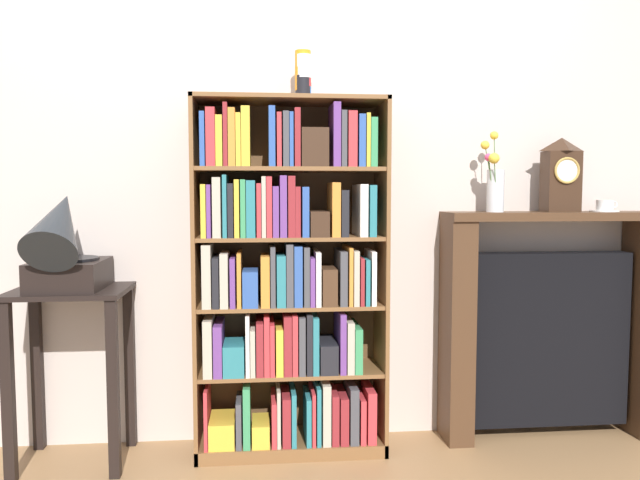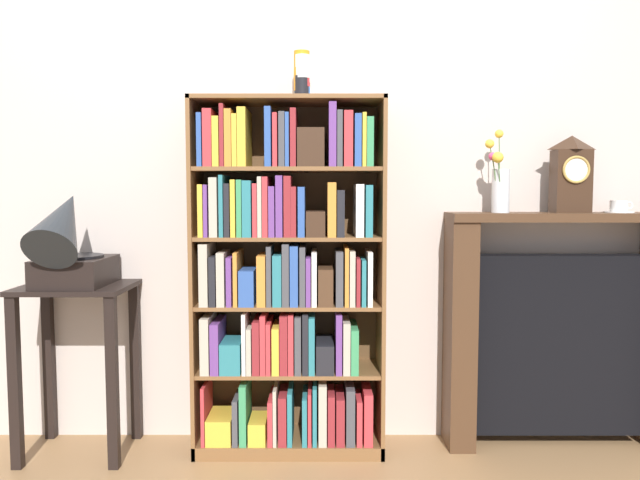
{
  "view_description": "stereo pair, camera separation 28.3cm",
  "coord_description": "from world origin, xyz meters",
  "px_view_note": "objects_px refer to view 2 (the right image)",
  "views": [
    {
      "loc": [
        -0.14,
        -2.74,
        1.2
      ],
      "look_at": [
        0.14,
        0.08,
        0.98
      ],
      "focal_mm": 34.83,
      "sensor_mm": 36.0,
      "label": 1
    },
    {
      "loc": [
        0.14,
        -2.75,
        1.2
      ],
      "look_at": [
        0.14,
        0.08,
        0.98
      ],
      "focal_mm": 34.83,
      "sensor_mm": 36.0,
      "label": 2
    }
  ],
  "objects_px": {
    "fireplace_mantel": "(560,332)",
    "mantel_clock": "(573,174)",
    "gramophone": "(70,243)",
    "flower_vase": "(501,183)",
    "bookshelf": "(288,284)",
    "teacup_with_saucer": "(621,207)",
    "cup_stack": "(304,75)",
    "side_table_left": "(79,336)"
  },
  "relations": [
    {
      "from": "mantel_clock",
      "to": "cup_stack",
      "type": "bearing_deg",
      "value": -179.22
    },
    {
      "from": "flower_vase",
      "to": "teacup_with_saucer",
      "type": "height_order",
      "value": "flower_vase"
    },
    {
      "from": "side_table_left",
      "to": "fireplace_mantel",
      "type": "distance_m",
      "value": 2.23
    },
    {
      "from": "cup_stack",
      "to": "gramophone",
      "type": "xyz_separation_m",
      "value": [
        -1.02,
        -0.14,
        -0.75
      ]
    },
    {
      "from": "cup_stack",
      "to": "gramophone",
      "type": "relative_size",
      "value": 0.42
    },
    {
      "from": "cup_stack",
      "to": "teacup_with_saucer",
      "type": "xyz_separation_m",
      "value": [
        1.46,
        0.02,
        -0.6
      ]
    },
    {
      "from": "cup_stack",
      "to": "fireplace_mantel",
      "type": "bearing_deg",
      "value": 1.84
    },
    {
      "from": "fireplace_mantel",
      "to": "flower_vase",
      "type": "distance_m",
      "value": 0.76
    },
    {
      "from": "mantel_clock",
      "to": "flower_vase",
      "type": "relative_size",
      "value": 0.93
    },
    {
      "from": "mantel_clock",
      "to": "bookshelf",
      "type": "bearing_deg",
      "value": -178.07
    },
    {
      "from": "bookshelf",
      "to": "gramophone",
      "type": "height_order",
      "value": "bookshelf"
    },
    {
      "from": "fireplace_mantel",
      "to": "cup_stack",
      "type": "bearing_deg",
      "value": -178.16
    },
    {
      "from": "bookshelf",
      "to": "mantel_clock",
      "type": "bearing_deg",
      "value": 1.93
    },
    {
      "from": "bookshelf",
      "to": "fireplace_mantel",
      "type": "height_order",
      "value": "bookshelf"
    },
    {
      "from": "bookshelf",
      "to": "teacup_with_saucer",
      "type": "height_order",
      "value": "bookshelf"
    },
    {
      "from": "teacup_with_saucer",
      "to": "flower_vase",
      "type": "bearing_deg",
      "value": -179.4
    },
    {
      "from": "gramophone",
      "to": "fireplace_mantel",
      "type": "distance_m",
      "value": 2.28
    },
    {
      "from": "side_table_left",
      "to": "teacup_with_saucer",
      "type": "bearing_deg",
      "value": 1.88
    },
    {
      "from": "cup_stack",
      "to": "mantel_clock",
      "type": "relative_size",
      "value": 0.61
    },
    {
      "from": "fireplace_mantel",
      "to": "mantel_clock",
      "type": "height_order",
      "value": "mantel_clock"
    },
    {
      "from": "gramophone",
      "to": "mantel_clock",
      "type": "distance_m",
      "value": 2.28
    },
    {
      "from": "gramophone",
      "to": "mantel_clock",
      "type": "relative_size",
      "value": 1.46
    },
    {
      "from": "side_table_left",
      "to": "mantel_clock",
      "type": "relative_size",
      "value": 2.21
    },
    {
      "from": "cup_stack",
      "to": "flower_vase",
      "type": "relative_size",
      "value": 0.56
    },
    {
      "from": "cup_stack",
      "to": "side_table_left",
      "type": "xyz_separation_m",
      "value": [
        -1.02,
        -0.06,
        -1.18
      ]
    },
    {
      "from": "side_table_left",
      "to": "gramophone",
      "type": "distance_m",
      "value": 0.44
    },
    {
      "from": "flower_vase",
      "to": "bookshelf",
      "type": "bearing_deg",
      "value": -177.62
    },
    {
      "from": "bookshelf",
      "to": "cup_stack",
      "type": "bearing_deg",
      "value": 20.64
    },
    {
      "from": "gramophone",
      "to": "mantel_clock",
      "type": "height_order",
      "value": "mantel_clock"
    },
    {
      "from": "mantel_clock",
      "to": "flower_vase",
      "type": "bearing_deg",
      "value": -179.41
    },
    {
      "from": "bookshelf",
      "to": "gramophone",
      "type": "relative_size",
      "value": 3.15
    },
    {
      "from": "side_table_left",
      "to": "mantel_clock",
      "type": "distance_m",
      "value": 2.38
    },
    {
      "from": "fireplace_mantel",
      "to": "flower_vase",
      "type": "bearing_deg",
      "value": -175.2
    },
    {
      "from": "side_table_left",
      "to": "gramophone",
      "type": "xyz_separation_m",
      "value": [
        -0.0,
        -0.08,
        0.43
      ]
    },
    {
      "from": "mantel_clock",
      "to": "teacup_with_saucer",
      "type": "relative_size",
      "value": 2.6
    },
    {
      "from": "bookshelf",
      "to": "mantel_clock",
      "type": "distance_m",
      "value": 1.4
    },
    {
      "from": "teacup_with_saucer",
      "to": "cup_stack",
      "type": "bearing_deg",
      "value": -179.24
    },
    {
      "from": "side_table_left",
      "to": "flower_vase",
      "type": "bearing_deg",
      "value": 2.25
    },
    {
      "from": "bookshelf",
      "to": "gramophone",
      "type": "bearing_deg",
      "value": -173.38
    },
    {
      "from": "fireplace_mantel",
      "to": "mantel_clock",
      "type": "bearing_deg",
      "value": -40.72
    },
    {
      "from": "side_table_left",
      "to": "flower_vase",
      "type": "distance_m",
      "value": 2.05
    },
    {
      "from": "fireplace_mantel",
      "to": "mantel_clock",
      "type": "distance_m",
      "value": 0.74
    }
  ]
}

